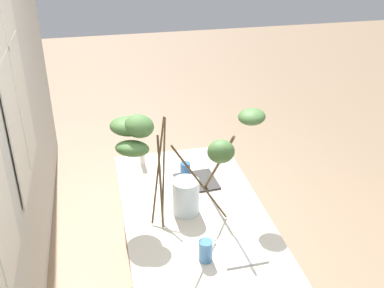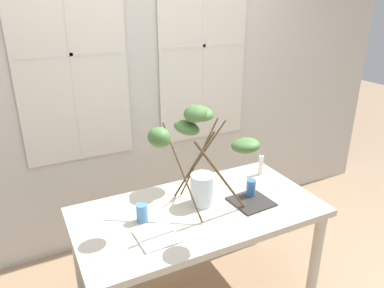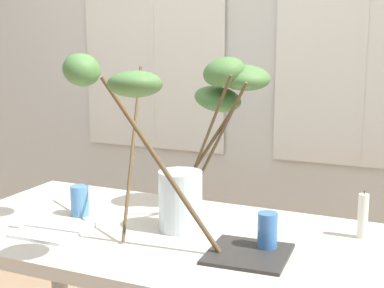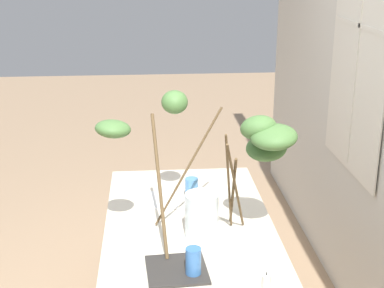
{
  "view_description": "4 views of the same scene",
  "coord_description": "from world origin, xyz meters",
  "views": [
    {
      "loc": [
        -2.1,
        0.48,
        2.34
      ],
      "look_at": [
        0.11,
        -0.0,
        1.14
      ],
      "focal_mm": 43.44,
      "sensor_mm": 36.0,
      "label": 1
    },
    {
      "loc": [
        -0.94,
        -1.79,
        2.02
      ],
      "look_at": [
        -0.01,
        0.08,
        1.16
      ],
      "focal_mm": 34.46,
      "sensor_mm": 36.0,
      "label": 2
    },
    {
      "loc": [
        0.87,
        -1.67,
        1.42
      ],
      "look_at": [
        0.1,
        0.04,
        1.05
      ],
      "focal_mm": 52.84,
      "sensor_mm": 36.0,
      "label": 3
    },
    {
      "loc": [
        2.39,
        -0.18,
        2.0
      ],
      "look_at": [
        -0.02,
        0.01,
        1.17
      ],
      "focal_mm": 52.98,
      "sensor_mm": 36.0,
      "label": 4
    }
  ],
  "objects": [
    {
      "name": "plate_square_left",
      "position": [
        -0.35,
        -0.16,
        0.74
      ],
      "size": [
        0.23,
        0.23,
        0.01
      ],
      "primitive_type": "cube",
      "rotation": [
        0.0,
        0.0,
        0.02
      ],
      "color": "white",
      "rests_on": "dining_table"
    },
    {
      "name": "drinking_glass_blue_left",
      "position": [
        -0.37,
        0.03,
        0.79
      ],
      "size": [
        0.07,
        0.07,
        0.12
      ],
      "primitive_type": "cylinder",
      "color": "#4C84BC",
      "rests_on": "dining_table"
    },
    {
      "name": "pillar_candle",
      "position": [
        0.65,
        0.23,
        0.81
      ],
      "size": [
        0.03,
        0.03,
        0.16
      ],
      "color": "silver",
      "rests_on": "dining_table"
    },
    {
      "name": "plate_square_right",
      "position": [
        0.35,
        -0.08,
        0.74
      ],
      "size": [
        0.26,
        0.26,
        0.01
      ],
      "primitive_type": "cube",
      "rotation": [
        0.0,
        0.0,
        0.07
      ],
      "color": "#2D2B28",
      "rests_on": "dining_table"
    },
    {
      "name": "drinking_glass_blue_right",
      "position": [
        0.39,
        -0.02,
        0.8
      ],
      "size": [
        0.06,
        0.06,
        0.12
      ],
      "primitive_type": "cylinder",
      "color": "#386BAD",
      "rests_on": "dining_table"
    },
    {
      "name": "vase_with_branches",
      "position": [
        0.06,
        0.13,
        1.11
      ],
      "size": [
        0.68,
        0.89,
        0.63
      ],
      "color": "silver",
      "rests_on": "dining_table"
    },
    {
      "name": "dining_table",
      "position": [
        0.0,
        0.0,
        0.64
      ],
      "size": [
        1.58,
        0.81,
        0.74
      ],
      "color": "beige",
      "rests_on": "ground"
    }
  ]
}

